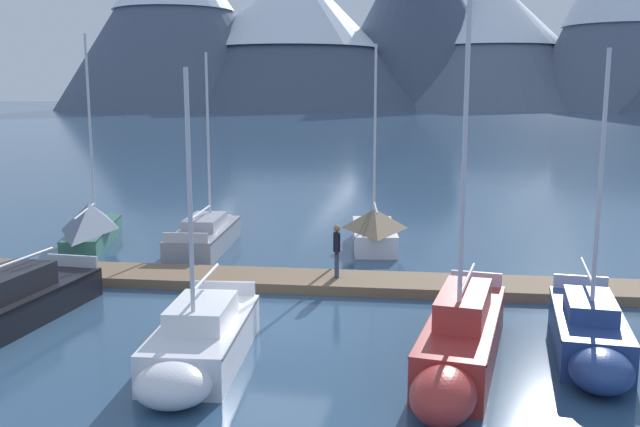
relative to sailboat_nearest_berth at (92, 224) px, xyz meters
name	(u,v)px	position (x,y,z in m)	size (l,w,h in m)	color
ground_plane	(279,326)	(9.79, -8.44, -0.85)	(700.00, 700.00, 0.00)	#2D4C6B
mountain_west_summit	(174,9)	(-75.70, 199.19, 31.16)	(77.56, 77.56, 60.61)	#4C566B
mountain_central_massif	(293,29)	(-38.57, 209.24, 25.16)	(92.25, 92.25, 48.37)	#424C60
mountain_shoulder_ridge	(418,10)	(1.61, 226.55, 32.52)	(67.91, 67.91, 64.39)	#424C60
mountain_east_summit	(492,40)	(26.76, 227.58, 22.18)	(87.37, 87.37, 43.28)	slate
dock	(309,281)	(9.79, -4.44, -0.70)	(22.63, 3.35, 0.30)	brown
sailboat_nearest_berth	(92,224)	(0.00, 0.00, 0.00)	(3.24, 6.82, 8.37)	#336B56
sailboat_mid_dock_port	(208,233)	(4.67, 0.58, -0.31)	(2.42, 7.13, 7.62)	#93939E
sailboat_mid_dock_starboard	(199,342)	(8.70, -11.51, -0.27)	(2.31, 5.63, 6.62)	white
sailboat_far_berth	(374,227)	(11.19, 1.86, -0.09)	(2.40, 5.62, 7.93)	silver
sailboat_outer_slip	(460,341)	(14.47, -10.69, -0.15)	(2.24, 7.04, 8.77)	#B2332D
sailboat_end_of_dock	(590,334)	(17.46, -9.31, -0.27)	(1.87, 5.61, 7.07)	navy
person_on_dock	(337,247)	(10.68, -4.33, 0.41)	(0.27, 0.58, 1.69)	#384256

